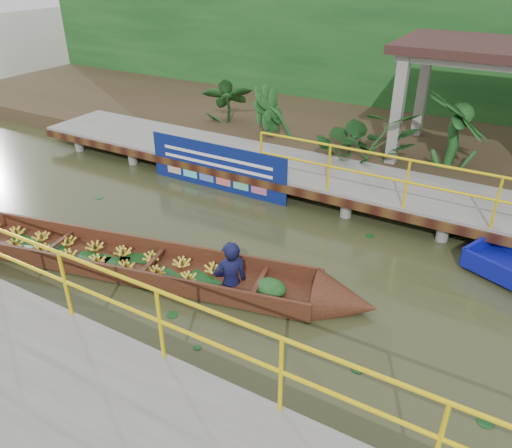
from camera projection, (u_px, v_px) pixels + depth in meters
The scene contains 8 objects.
ground at pixel (240, 264), 9.08m from camera, with size 80.00×80.00×0.00m, color #32341A.
land_strip at pixel (373, 135), 14.66m from camera, with size 30.00×8.00×0.45m, color #332919.
far_dock at pixel (318, 175), 11.44m from camera, with size 16.00×2.06×1.66m.
pavilion at pixel (499, 61), 11.19m from camera, with size 4.40×3.00×3.00m.
foliage_backdrop at pixel (405, 59), 15.70m from camera, with size 30.00×0.80×4.00m, color #123B17.
vendor_boat at pixel (115, 255), 8.93m from camera, with size 9.79×2.97×2.04m.
blue_banner at pixel (217, 167), 11.64m from camera, with size 3.67×0.04×1.15m.
tropical_plants at pixel (443, 132), 11.47m from camera, with size 14.42×1.42×1.78m.
Camera 1 is at (4.06, -6.44, 5.02)m, focal length 35.00 mm.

